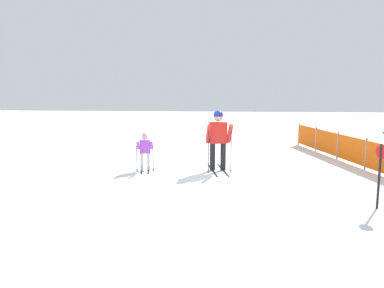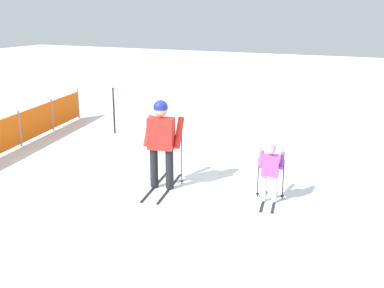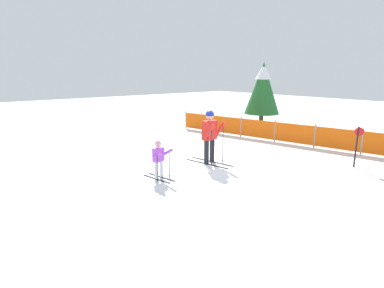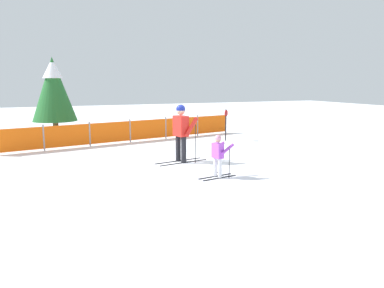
{
  "view_description": "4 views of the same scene",
  "coord_description": "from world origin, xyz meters",
  "px_view_note": "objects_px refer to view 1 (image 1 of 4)",
  "views": [
    {
      "loc": [
        10.94,
        0.29,
        2.42
      ],
      "look_at": [
        0.24,
        -0.74,
        0.85
      ],
      "focal_mm": 35.0,
      "sensor_mm": 36.0,
      "label": 1
    },
    {
      "loc": [
        -8.21,
        -4.4,
        3.53
      ],
      "look_at": [
        -0.24,
        -0.71,
        1.04
      ],
      "focal_mm": 45.0,
      "sensor_mm": 36.0,
      "label": 2
    },
    {
      "loc": [
        7.09,
        -6.66,
        3.0
      ],
      "look_at": [
        -0.19,
        -0.71,
        0.77
      ],
      "focal_mm": 28.0,
      "sensor_mm": 36.0,
      "label": 3
    },
    {
      "loc": [
        -4.25,
        -10.8,
        2.5
      ],
      "look_at": [
        -0.3,
        -1.29,
        0.79
      ],
      "focal_mm": 35.0,
      "sensor_mm": 36.0,
      "label": 4
    }
  ],
  "objects_px": {
    "safety_fence": "(366,154)",
    "trail_marker": "(380,169)",
    "skier_adult": "(218,135)",
    "skier_child": "(145,149)"
  },
  "relations": [
    {
      "from": "skier_adult",
      "to": "skier_child",
      "type": "height_order",
      "value": "skier_adult"
    },
    {
      "from": "skier_adult",
      "to": "safety_fence",
      "type": "distance_m",
      "value": 4.55
    },
    {
      "from": "skier_child",
      "to": "trail_marker",
      "type": "distance_m",
      "value": 6.36
    },
    {
      "from": "trail_marker",
      "to": "skier_adult",
      "type": "bearing_deg",
      "value": -134.67
    },
    {
      "from": "skier_adult",
      "to": "skier_child",
      "type": "bearing_deg",
      "value": -96.32
    },
    {
      "from": "skier_child",
      "to": "safety_fence",
      "type": "xyz_separation_m",
      "value": [
        -0.79,
        6.65,
        -0.18
      ]
    },
    {
      "from": "safety_fence",
      "to": "trail_marker",
      "type": "height_order",
      "value": "trail_marker"
    },
    {
      "from": "safety_fence",
      "to": "trail_marker",
      "type": "relative_size",
      "value": 7.59
    },
    {
      "from": "skier_child",
      "to": "trail_marker",
      "type": "bearing_deg",
      "value": 49.57
    },
    {
      "from": "skier_adult",
      "to": "skier_child",
      "type": "relative_size",
      "value": 1.59
    }
  ]
}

